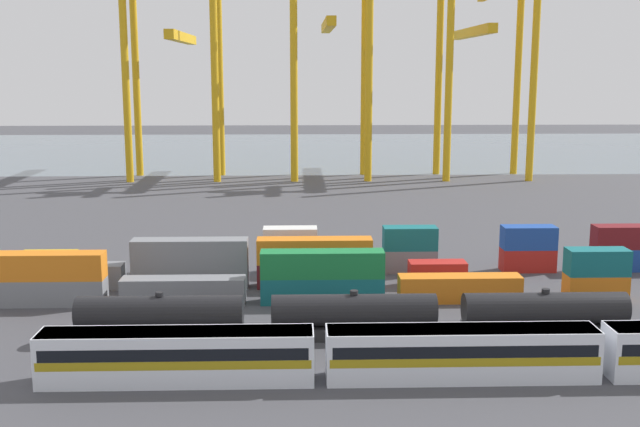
% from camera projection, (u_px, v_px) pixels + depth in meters
% --- Properties ---
extents(ground_plane, '(420.00, 420.00, 0.00)m').
position_uv_depth(ground_plane, '(343.00, 223.00, 116.09)').
color(ground_plane, '#424247').
extents(harbour_water, '(400.00, 110.00, 0.01)m').
position_uv_depth(harbour_water, '(320.00, 150.00, 222.72)').
color(harbour_water, slate).
rests_on(harbour_water, ground_plane).
extents(passenger_train, '(61.90, 3.14, 3.90)m').
position_uv_depth(passenger_train, '(462.00, 351.00, 57.05)').
color(passenger_train, silver).
rests_on(passenger_train, ground_plane).
extents(freight_tank_row, '(63.33, 2.72, 4.18)m').
position_uv_depth(freight_tank_row, '(450.00, 315.00, 66.18)').
color(freight_tank_row, '#232326').
rests_on(freight_tank_row, ground_plane).
extents(shipping_container_0, '(12.10, 2.44, 2.60)m').
position_uv_depth(shipping_container_0, '(43.00, 292.00, 75.34)').
color(shipping_container_0, slate).
rests_on(shipping_container_0, ground_plane).
extents(shipping_container_1, '(12.10, 2.44, 2.60)m').
position_uv_depth(shipping_container_1, '(42.00, 266.00, 74.87)').
color(shipping_container_1, orange).
rests_on(shipping_container_1, shipping_container_0).
extents(shipping_container_2, '(12.10, 2.44, 2.60)m').
position_uv_depth(shipping_container_2, '(184.00, 291.00, 75.75)').
color(shipping_container_2, slate).
rests_on(shipping_container_2, ground_plane).
extents(shipping_container_3, '(12.10, 2.44, 2.60)m').
position_uv_depth(shipping_container_3, '(322.00, 289.00, 76.15)').
color(shipping_container_3, '#146066').
rests_on(shipping_container_3, ground_plane).
extents(shipping_container_4, '(12.10, 2.44, 2.60)m').
position_uv_depth(shipping_container_4, '(322.00, 264.00, 75.67)').
color(shipping_container_4, '#197538').
rests_on(shipping_container_4, shipping_container_3).
extents(shipping_container_5, '(12.10, 2.44, 2.60)m').
position_uv_depth(shipping_container_5, '(460.00, 288.00, 76.55)').
color(shipping_container_5, orange).
rests_on(shipping_container_5, ground_plane).
extents(shipping_container_6, '(6.04, 2.44, 2.60)m').
position_uv_depth(shipping_container_6, '(595.00, 287.00, 76.95)').
color(shipping_container_6, orange).
rests_on(shipping_container_6, ground_plane).
extents(shipping_container_7, '(6.04, 2.44, 2.60)m').
position_uv_depth(shipping_container_7, '(597.00, 262.00, 76.48)').
color(shipping_container_7, '#146066').
rests_on(shipping_container_7, shipping_container_6).
extents(shipping_container_9, '(12.10, 2.44, 2.60)m').
position_uv_depth(shipping_container_9, '(66.00, 276.00, 81.00)').
color(shipping_container_9, slate).
rests_on(shipping_container_9, ground_plane).
extents(shipping_container_10, '(12.10, 2.44, 2.60)m').
position_uv_depth(shipping_container_10, '(191.00, 275.00, 81.39)').
color(shipping_container_10, slate).
rests_on(shipping_container_10, ground_plane).
extents(shipping_container_11, '(12.10, 2.44, 2.60)m').
position_uv_depth(shipping_container_11, '(190.00, 251.00, 80.92)').
color(shipping_container_11, slate).
rests_on(shipping_container_11, shipping_container_10).
extents(shipping_container_12, '(12.10, 2.44, 2.60)m').
position_uv_depth(shipping_container_12, '(315.00, 274.00, 81.78)').
color(shipping_container_12, maroon).
rests_on(shipping_container_12, ground_plane).
extents(shipping_container_13, '(12.10, 2.44, 2.60)m').
position_uv_depth(shipping_container_13, '(315.00, 250.00, 81.30)').
color(shipping_container_13, orange).
rests_on(shipping_container_13, shipping_container_12).
extents(shipping_container_14, '(6.04, 2.44, 2.60)m').
position_uv_depth(shipping_container_14, '(437.00, 273.00, 82.16)').
color(shipping_container_14, '#AD211C').
rests_on(shipping_container_14, ground_plane).
extents(shipping_container_15, '(6.04, 2.44, 2.60)m').
position_uv_depth(shipping_container_15, '(49.00, 263.00, 86.55)').
color(shipping_container_15, gold).
rests_on(shipping_container_15, ground_plane).
extents(shipping_container_16, '(6.04, 2.44, 2.60)m').
position_uv_depth(shipping_container_16, '(170.00, 262.00, 86.95)').
color(shipping_container_16, silver).
rests_on(shipping_container_16, ground_plane).
extents(shipping_container_17, '(6.04, 2.44, 2.60)m').
position_uv_depth(shipping_container_17, '(290.00, 261.00, 87.35)').
color(shipping_container_17, '#1C4299').
rests_on(shipping_container_17, ground_plane).
extents(shipping_container_18, '(6.04, 2.44, 2.60)m').
position_uv_depth(shipping_container_18, '(290.00, 239.00, 86.87)').
color(shipping_container_18, silver).
rests_on(shipping_container_18, shipping_container_17).
extents(shipping_container_19, '(6.04, 2.44, 2.60)m').
position_uv_depth(shipping_container_19, '(410.00, 260.00, 87.75)').
color(shipping_container_19, slate).
rests_on(shipping_container_19, ground_plane).
extents(shipping_container_20, '(6.04, 2.44, 2.60)m').
position_uv_depth(shipping_container_20, '(410.00, 238.00, 87.27)').
color(shipping_container_20, '#146066').
rests_on(shipping_container_20, shipping_container_19).
extents(shipping_container_21, '(6.04, 2.44, 2.60)m').
position_uv_depth(shipping_container_21, '(528.00, 260.00, 88.15)').
color(shipping_container_21, '#AD211C').
rests_on(shipping_container_21, ground_plane).
extents(shipping_container_22, '(6.04, 2.44, 2.60)m').
position_uv_depth(shipping_container_22, '(529.00, 237.00, 87.67)').
color(shipping_container_22, '#1C4299').
rests_on(shipping_container_22, shipping_container_21).
extents(gantry_crane_west, '(19.43, 35.86, 44.23)m').
position_uv_depth(gantry_crane_west, '(175.00, 51.00, 161.85)').
color(gantry_crane_west, gold).
rests_on(gantry_crane_west, ground_plane).
extents(gantry_crane_central, '(16.77, 33.75, 43.79)m').
position_uv_depth(gantry_crane_central, '(330.00, 50.00, 162.43)').
color(gantry_crane_central, gold).
rests_on(gantry_crane_central, ground_plane).
extents(gantry_crane_east, '(18.87, 38.31, 43.41)m').
position_uv_depth(gantry_crane_east, '(482.00, 51.00, 164.08)').
color(gantry_crane_east, gold).
rests_on(gantry_crane_east, ground_plane).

